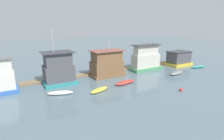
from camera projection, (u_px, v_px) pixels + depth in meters
ground_plane at (109, 76)px, 33.64m from camera, size 200.00×200.00×0.00m
dock_walkway at (103, 72)px, 35.83m from camera, size 51.00×1.67×0.30m
houseboat_teal at (58, 69)px, 28.69m from camera, size 5.14×4.08×8.94m
houseboat_brown at (107, 64)px, 33.23m from camera, size 6.30×3.93×7.03m
houseboat_green at (146, 59)px, 37.75m from camera, size 7.22×3.29×9.18m
houseboat_yellow at (179, 59)px, 42.23m from camera, size 5.93×4.08×3.39m
dinghy_white at (60, 93)px, 24.68m from camera, size 3.70×2.22×0.51m
dinghy_yellow at (99, 90)px, 25.83m from camera, size 3.57×2.22×0.47m
dinghy_red at (125, 82)px, 29.09m from camera, size 4.20×1.82×0.51m
dinghy_grey at (177, 73)px, 34.79m from camera, size 4.13×2.10×0.47m
dinghy_teal at (198, 67)px, 39.95m from camera, size 4.02×1.53×0.51m
mooring_post_centre at (106, 70)px, 34.79m from camera, size 0.22×0.22×1.47m
mooring_post_far_right at (163, 63)px, 42.44m from camera, size 0.25×0.25×1.26m
buoy_red at (181, 89)px, 25.97m from camera, size 0.47×0.47×0.47m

